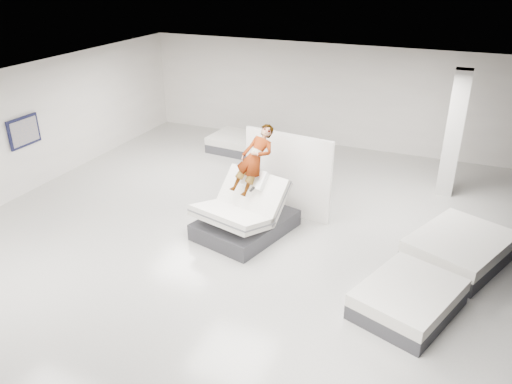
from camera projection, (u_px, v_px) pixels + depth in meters
room at (228, 175)px, 9.97m from camera, size 14.00×14.04×3.20m
hero_bed at (245, 216)px, 10.92m from camera, size 2.03×2.40×1.40m
person at (254, 174)px, 10.79m from camera, size 0.97×1.70×1.15m
remote at (252, 189)px, 10.49m from camera, size 0.08×0.15×0.08m
divider_panel at (287, 175)px, 11.55m from camera, size 2.18×0.40×1.98m
flat_bed_right_far at (459, 249)px, 9.96m from camera, size 2.22×2.48×0.56m
flat_bed_right_near at (408, 299)px, 8.53m from camera, size 1.91×2.18×0.50m
flat_bed_left_far at (241, 143)px, 15.70m from camera, size 1.93×1.51×0.50m
column at (454, 134)px, 12.30m from camera, size 0.40×0.40×3.20m
wall_poster at (24, 132)px, 12.49m from camera, size 0.06×0.95×0.75m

